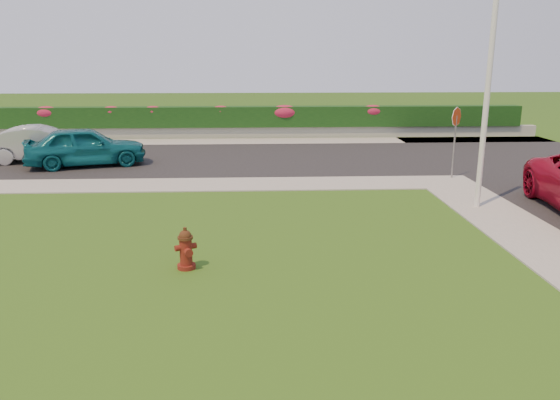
{
  "coord_description": "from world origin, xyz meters",
  "views": [
    {
      "loc": [
        0.26,
        -9.56,
        4.3
      ],
      "look_at": [
        0.86,
        3.41,
        0.9
      ],
      "focal_mm": 35.0,
      "sensor_mm": 36.0,
      "label": 1
    }
  ],
  "objects_px": {
    "sedan_teal": "(86,146)",
    "utility_pole": "(486,106)",
    "fire_hydrant": "(186,249)",
    "stop_sign": "(456,126)",
    "sedan_silver": "(42,144)"
  },
  "relations": [
    {
      "from": "sedan_teal",
      "to": "utility_pole",
      "type": "relative_size",
      "value": 0.78
    },
    {
      "from": "sedan_teal",
      "to": "utility_pole",
      "type": "xyz_separation_m",
      "value": [
        13.35,
        -6.87,
        2.14
      ]
    },
    {
      "from": "sedan_teal",
      "to": "stop_sign",
      "type": "relative_size",
      "value": 1.79
    },
    {
      "from": "utility_pole",
      "to": "stop_sign",
      "type": "height_order",
      "value": "utility_pole"
    },
    {
      "from": "fire_hydrant",
      "to": "stop_sign",
      "type": "bearing_deg",
      "value": 19.74
    },
    {
      "from": "fire_hydrant",
      "to": "stop_sign",
      "type": "relative_size",
      "value": 0.35
    },
    {
      "from": "stop_sign",
      "to": "fire_hydrant",
      "type": "bearing_deg",
      "value": -158.07
    },
    {
      "from": "fire_hydrant",
      "to": "utility_pole",
      "type": "relative_size",
      "value": 0.15
    },
    {
      "from": "fire_hydrant",
      "to": "utility_pole",
      "type": "bearing_deg",
      "value": 4.57
    },
    {
      "from": "sedan_silver",
      "to": "sedan_teal",
      "type": "bearing_deg",
      "value": -129.38
    },
    {
      "from": "sedan_teal",
      "to": "stop_sign",
      "type": "bearing_deg",
      "value": -118.77
    },
    {
      "from": "fire_hydrant",
      "to": "sedan_teal",
      "type": "bearing_deg",
      "value": 90.93
    },
    {
      "from": "sedan_teal",
      "to": "utility_pole",
      "type": "height_order",
      "value": "utility_pole"
    },
    {
      "from": "sedan_silver",
      "to": "fire_hydrant",
      "type": "bearing_deg",
      "value": -160.01
    },
    {
      "from": "utility_pole",
      "to": "sedan_teal",
      "type": "bearing_deg",
      "value": 152.77
    }
  ]
}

